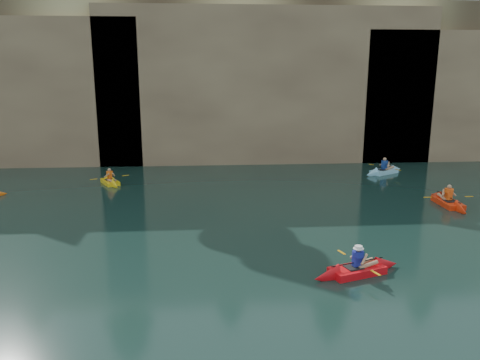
{
  "coord_description": "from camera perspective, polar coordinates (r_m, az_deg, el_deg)",
  "views": [
    {
      "loc": [
        -2.5,
        -11.66,
        6.7
      ],
      "look_at": [
        -1.35,
        3.98,
        3.0
      ],
      "focal_mm": 35.0,
      "sensor_mm": 36.0,
      "label": 1
    }
  ],
  "objects": [
    {
      "name": "ground",
      "position": [
        13.68,
        7.15,
        -16.16
      ],
      "size": [
        160.0,
        160.0,
        0.0
      ],
      "primitive_type": "plane",
      "color": "black",
      "rests_on": "ground"
    },
    {
      "name": "cliff",
      "position": [
        41.74,
        -0.8,
        12.31
      ],
      "size": [
        70.0,
        16.0,
        12.0
      ],
      "primitive_type": "cube",
      "color": "#CBB87C",
      "rests_on": "ground"
    },
    {
      "name": "cliff_slab_center",
      "position": [
        34.57,
        3.33,
        11.59
      ],
      "size": [
        24.0,
        2.4,
        11.4
      ],
      "primitive_type": "cube",
      "color": "#9C805E",
      "rests_on": "ground"
    },
    {
      "name": "sea_cave_center",
      "position": [
        34.03,
        -6.72,
        4.56
      ],
      "size": [
        3.5,
        1.0,
        3.2
      ],
      "primitive_type": "cube",
      "color": "black",
      "rests_on": "ground"
    },
    {
      "name": "sea_cave_east",
      "position": [
        36.14,
        16.14,
        5.68
      ],
      "size": [
        5.0,
        1.0,
        4.5
      ],
      "primitive_type": "cube",
      "color": "black",
      "rests_on": "ground"
    },
    {
      "name": "main_kayaker",
      "position": [
        16.47,
        14.09,
        -10.53
      ],
      "size": [
        3.42,
        2.19,
        1.24
      ],
      "rotation": [
        0.0,
        0.0,
        0.32
      ],
      "color": "red",
      "rests_on": "ground"
    },
    {
      "name": "kayaker_red_far",
      "position": [
        26.0,
        24.01,
        -2.47
      ],
      "size": [
        2.59,
        3.62,
        1.33
      ],
      "rotation": [
        0.0,
        0.0,
        1.56
      ],
      "color": "red",
      "rests_on": "ground"
    },
    {
      "name": "kayaker_yellow",
      "position": [
        29.24,
        -15.55,
        -0.17
      ],
      "size": [
        2.12,
        2.9,
        1.19
      ],
      "rotation": [
        0.0,
        0.0,
        -1.1
      ],
      "color": "yellow",
      "rests_on": "ground"
    },
    {
      "name": "kayaker_ltblue_mid",
      "position": [
        32.44,
        17.14,
        1.05
      ],
      "size": [
        3.4,
        2.47,
        1.33
      ],
      "rotation": [
        0.0,
        0.0,
        0.54
      ],
      "color": "#90D2F1",
      "rests_on": "ground"
    }
  ]
}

